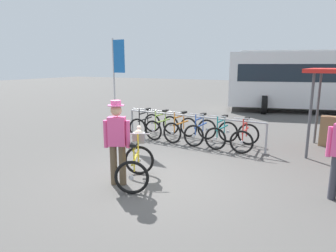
{
  "coord_description": "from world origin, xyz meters",
  "views": [
    {
      "loc": [
        2.91,
        -5.2,
        2.41
      ],
      "look_at": [
        -0.13,
        0.84,
        1.0
      ],
      "focal_mm": 31.76,
      "sensor_mm": 36.0,
      "label": 1
    }
  ],
  "objects_px": {
    "racked_bike_black": "(145,124)",
    "racked_bike_teal": "(222,134)",
    "person_with_featured_bike": "(117,139)",
    "racked_bike_red": "(245,137)",
    "featured_bicycle": "(136,159)",
    "racked_bike_blue": "(201,131)",
    "banner_flag": "(117,70)",
    "racked_bike_orange": "(181,129)",
    "racked_bike_lime": "(162,126)",
    "bus_distant": "(332,78)"
  },
  "relations": [
    {
      "from": "racked_bike_black",
      "to": "racked_bike_teal",
      "type": "relative_size",
      "value": 0.99
    },
    {
      "from": "person_with_featured_bike",
      "to": "racked_bike_red",
      "type": "bearing_deg",
      "value": 65.24
    },
    {
      "from": "racked_bike_teal",
      "to": "featured_bicycle",
      "type": "height_order",
      "value": "featured_bicycle"
    },
    {
      "from": "racked_bike_blue",
      "to": "person_with_featured_bike",
      "type": "distance_m",
      "value": 3.9
    },
    {
      "from": "person_with_featured_bike",
      "to": "banner_flag",
      "type": "height_order",
      "value": "banner_flag"
    },
    {
      "from": "racked_bike_black",
      "to": "featured_bicycle",
      "type": "height_order",
      "value": "featured_bicycle"
    },
    {
      "from": "racked_bike_black",
      "to": "racked_bike_orange",
      "type": "distance_m",
      "value": 1.4
    },
    {
      "from": "racked_bike_black",
      "to": "person_with_featured_bike",
      "type": "xyz_separation_m",
      "value": [
        1.76,
        -3.99,
        0.58
      ]
    },
    {
      "from": "racked_bike_red",
      "to": "racked_bike_lime",
      "type": "bearing_deg",
      "value": 176.05
    },
    {
      "from": "bus_distant",
      "to": "racked_bike_orange",
      "type": "bearing_deg",
      "value": -117.28
    },
    {
      "from": "bus_distant",
      "to": "person_with_featured_bike",
      "type": "bearing_deg",
      "value": -107.99
    },
    {
      "from": "featured_bicycle",
      "to": "bus_distant",
      "type": "height_order",
      "value": "bus_distant"
    },
    {
      "from": "racked_bike_blue",
      "to": "featured_bicycle",
      "type": "distance_m",
      "value": 3.54
    },
    {
      "from": "racked_bike_lime",
      "to": "racked_bike_blue",
      "type": "xyz_separation_m",
      "value": [
        1.4,
        -0.1,
        0.0
      ]
    },
    {
      "from": "racked_bike_lime",
      "to": "featured_bicycle",
      "type": "height_order",
      "value": "featured_bicycle"
    },
    {
      "from": "bus_distant",
      "to": "banner_flag",
      "type": "bearing_deg",
      "value": -123.88
    },
    {
      "from": "racked_bike_blue",
      "to": "person_with_featured_bike",
      "type": "relative_size",
      "value": 0.67
    },
    {
      "from": "racked_bike_blue",
      "to": "racked_bike_black",
      "type": "bearing_deg",
      "value": 176.05
    },
    {
      "from": "racked_bike_lime",
      "to": "racked_bike_black",
      "type": "bearing_deg",
      "value": 176.05
    },
    {
      "from": "racked_bike_black",
      "to": "featured_bicycle",
      "type": "relative_size",
      "value": 0.89
    },
    {
      "from": "banner_flag",
      "to": "racked_bike_red",
      "type": "bearing_deg",
      "value": 9.21
    },
    {
      "from": "racked_bike_blue",
      "to": "racked_bike_red",
      "type": "distance_m",
      "value": 1.4
    },
    {
      "from": "racked_bike_blue",
      "to": "banner_flag",
      "type": "xyz_separation_m",
      "value": [
        -2.56,
        -0.74,
        1.86
      ]
    },
    {
      "from": "person_with_featured_bike",
      "to": "racked_bike_blue",
      "type": "bearing_deg",
      "value": 85.08
    },
    {
      "from": "racked_bike_blue",
      "to": "racked_bike_teal",
      "type": "xyz_separation_m",
      "value": [
        0.7,
        -0.05,
        0.0
      ]
    },
    {
      "from": "featured_bicycle",
      "to": "banner_flag",
      "type": "relative_size",
      "value": 0.39
    },
    {
      "from": "racked_bike_blue",
      "to": "banner_flag",
      "type": "height_order",
      "value": "banner_flag"
    },
    {
      "from": "bus_distant",
      "to": "banner_flag",
      "type": "distance_m",
      "value": 11.25
    },
    {
      "from": "racked_bike_lime",
      "to": "person_with_featured_bike",
      "type": "height_order",
      "value": "person_with_featured_bike"
    },
    {
      "from": "racked_bike_lime",
      "to": "person_with_featured_bike",
      "type": "xyz_separation_m",
      "value": [
        1.07,
        -3.94,
        0.58
      ]
    },
    {
      "from": "banner_flag",
      "to": "featured_bicycle",
      "type": "bearing_deg",
      "value": -48.54
    },
    {
      "from": "racked_bike_orange",
      "to": "bus_distant",
      "type": "height_order",
      "value": "bus_distant"
    },
    {
      "from": "racked_bike_blue",
      "to": "featured_bicycle",
      "type": "relative_size",
      "value": 0.92
    },
    {
      "from": "racked_bike_orange",
      "to": "person_with_featured_bike",
      "type": "bearing_deg",
      "value": -84.6
    },
    {
      "from": "racked_bike_lime",
      "to": "racked_bike_orange",
      "type": "distance_m",
      "value": 0.7
    },
    {
      "from": "person_with_featured_bike",
      "to": "featured_bicycle",
      "type": "bearing_deg",
      "value": 51.05
    },
    {
      "from": "racked_bike_lime",
      "to": "featured_bicycle",
      "type": "distance_m",
      "value": 3.87
    },
    {
      "from": "bus_distant",
      "to": "banner_flag",
      "type": "relative_size",
      "value": 3.22
    },
    {
      "from": "racked_bike_red",
      "to": "racked_bike_teal",
      "type": "bearing_deg",
      "value": 176.05
    },
    {
      "from": "racked_bike_teal",
      "to": "racked_bike_red",
      "type": "distance_m",
      "value": 0.7
    },
    {
      "from": "racked_bike_teal",
      "to": "racked_bike_blue",
      "type": "bearing_deg",
      "value": 176.05
    },
    {
      "from": "racked_bike_orange",
      "to": "racked_bike_red",
      "type": "height_order",
      "value": "same"
    },
    {
      "from": "racked_bike_teal",
      "to": "bus_distant",
      "type": "height_order",
      "value": "bus_distant"
    },
    {
      "from": "racked_bike_black",
      "to": "racked_bike_red",
      "type": "xyz_separation_m",
      "value": [
        3.49,
        -0.24,
        0.0
      ]
    },
    {
      "from": "racked_bike_teal",
      "to": "person_with_featured_bike",
      "type": "relative_size",
      "value": 0.66
    },
    {
      "from": "racked_bike_blue",
      "to": "racked_bike_red",
      "type": "height_order",
      "value": "same"
    },
    {
      "from": "racked_bike_black",
      "to": "banner_flag",
      "type": "bearing_deg",
      "value": -117.7
    },
    {
      "from": "featured_bicycle",
      "to": "racked_bike_teal",
      "type": "bearing_deg",
      "value": 77.36
    },
    {
      "from": "racked_bike_orange",
      "to": "racked_bike_black",
      "type": "bearing_deg",
      "value": 176.05
    },
    {
      "from": "racked_bike_orange",
      "to": "racked_bike_red",
      "type": "bearing_deg",
      "value": -3.95
    }
  ]
}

